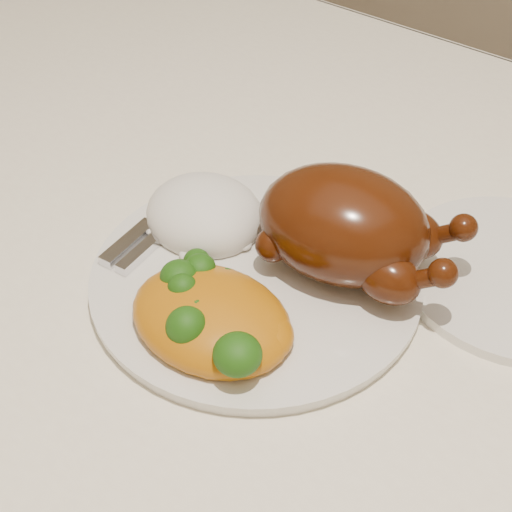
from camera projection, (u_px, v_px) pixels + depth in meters
The scene contains 7 objects.
dining_table at pixel (314, 357), 0.71m from camera, with size 1.60×0.90×0.76m.
tablecloth at pixel (319, 306), 0.66m from camera, with size 1.73×1.03×0.18m.
dinner_plate at pixel (256, 278), 0.63m from camera, with size 0.29×0.29×0.01m, color silver.
roast_chicken at pixel (348, 226), 0.60m from camera, with size 0.20×0.15×0.10m.
rice_mound at pixel (205, 215), 0.67m from camera, with size 0.13×0.11×0.06m.
mac_and_cheese at pixel (213, 318), 0.57m from camera, with size 0.15×0.12×0.06m.
cutlery at pixel (155, 233), 0.66m from camera, with size 0.04×0.16×0.01m.
Camera 1 is at (0.25, -0.39, 1.21)m, focal length 50.00 mm.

